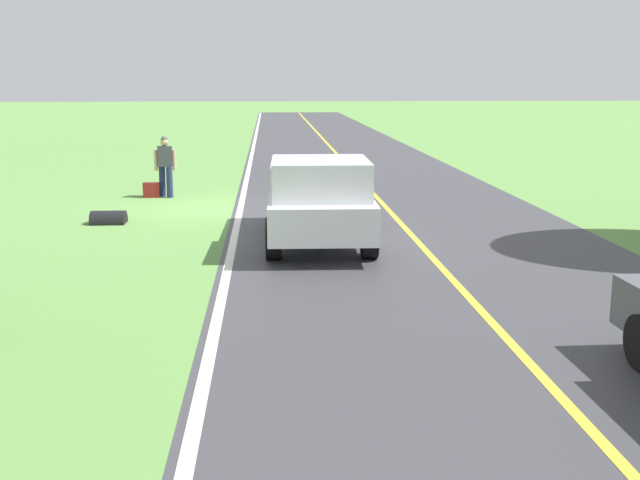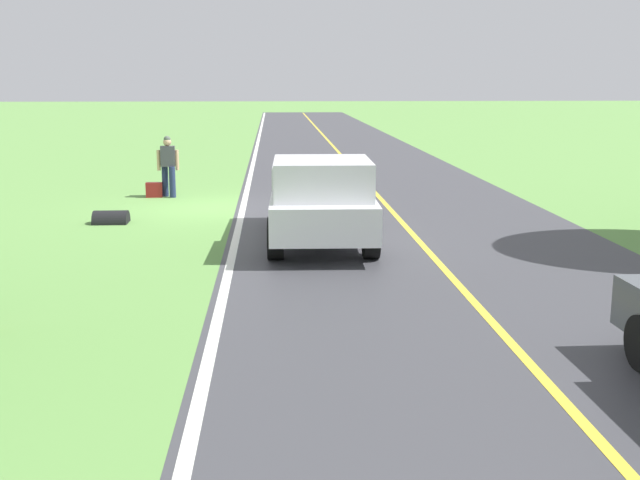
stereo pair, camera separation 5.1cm
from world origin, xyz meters
name	(u,v)px [view 2 (the right image)]	position (x,y,z in m)	size (l,w,h in m)	color
ground_plane	(213,208)	(0.00, 0.00, 0.00)	(200.00, 200.00, 0.00)	#609347
road_surface	(387,206)	(-4.62, 0.00, 0.00)	(8.04, 120.00, 0.00)	#3D3D42
lane_edge_line	(243,207)	(-0.78, 0.00, 0.01)	(0.16, 117.60, 0.00)	silver
lane_centre_line	(387,206)	(-4.62, 0.00, 0.01)	(0.14, 117.60, 0.00)	gold
hitchhiker_walking	(168,163)	(1.42, -2.06, 0.98)	(0.62, 0.51, 1.75)	navy
suitcase_carried	(154,190)	(1.83, -1.96, 0.21)	(0.20, 0.46, 0.43)	maroon
pickup_truck_passing	(321,197)	(-2.55, 4.72, 0.97)	(2.20, 5.45, 1.82)	silver
drainage_culvert	(111,223)	(2.24, 2.12, 0.00)	(0.60, 0.60, 0.80)	black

